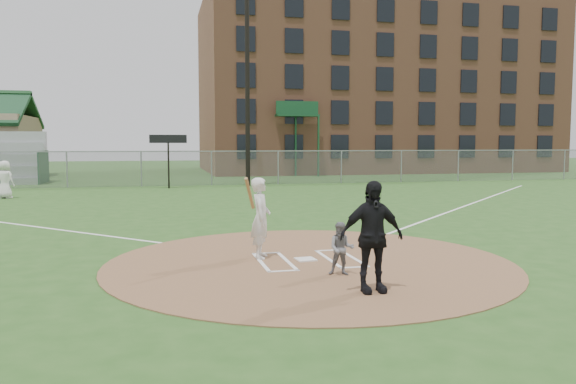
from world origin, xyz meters
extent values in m
plane|color=#274F1B|center=(0.00, 0.00, 0.00)|extent=(140.00, 140.00, 0.00)
cylinder|color=#875F3F|center=(0.00, 0.00, 0.01)|extent=(8.40, 8.40, 0.02)
cube|color=white|center=(-0.04, 0.17, 0.03)|extent=(0.43, 0.43, 0.03)
cube|color=white|center=(9.00, 9.00, 0.01)|extent=(17.04, 17.04, 0.01)
imported|color=slate|center=(0.26, -1.29, 0.52)|extent=(0.58, 0.51, 0.99)
imported|color=black|center=(0.37, -2.52, 0.94)|extent=(1.09, 0.46, 1.85)
imported|color=white|center=(-9.74, 16.11, 0.85)|extent=(0.98, 0.85, 1.69)
cube|color=white|center=(-1.00, 0.15, 0.03)|extent=(0.08, 1.80, 0.01)
cube|color=white|center=(-0.45, 0.15, 0.03)|extent=(0.08, 1.80, 0.01)
cube|color=white|center=(-0.72, 1.05, 0.03)|extent=(0.62, 0.08, 0.01)
cube|color=white|center=(-0.72, -0.75, 0.03)|extent=(0.62, 0.08, 0.01)
cube|color=white|center=(1.00, 0.15, 0.03)|extent=(0.08, 1.80, 0.01)
cube|color=white|center=(0.45, 0.15, 0.03)|extent=(0.08, 1.80, 0.01)
cube|color=white|center=(0.72, 1.05, 0.03)|extent=(0.62, 0.08, 0.01)
cube|color=white|center=(0.72, -0.75, 0.03)|extent=(0.62, 0.08, 0.01)
imported|color=silver|center=(-0.92, 0.59, 0.88)|extent=(0.57, 0.72, 1.72)
cylinder|color=olive|center=(-1.22, 0.19, 1.45)|extent=(0.31, 0.58, 0.70)
cube|color=slate|center=(0.00, 22.00, 1.00)|extent=(56.00, 0.03, 2.00)
cube|color=gray|center=(0.00, 22.00, 2.00)|extent=(56.00, 0.06, 0.06)
cube|color=gray|center=(0.00, 22.00, 1.00)|extent=(56.08, 0.08, 2.00)
cube|color=#194728|center=(-10.00, 26.20, 1.00)|extent=(0.08, 3.20, 2.00)
cube|color=#9C5E43|center=(16.00, 38.00, 7.50)|extent=(30.00, 16.00, 15.00)
cube|color=black|center=(15.90, 29.94, 7.40)|extent=(26.60, 0.10, 12.20)
cube|color=#194728|center=(7.00, 29.34, 4.50)|extent=(3.20, 1.00, 0.15)
cube|color=#194728|center=(7.00, 29.84, 2.25)|extent=(0.12, 0.12, 4.50)
cube|color=#194728|center=(8.50, 28.89, 2.25)|extent=(0.12, 0.12, 4.50)
cube|color=#194728|center=(7.00, 29.34, 5.05)|extent=(3.20, 0.08, 1.00)
cylinder|color=black|center=(2.00, 21.00, 6.00)|extent=(0.26, 0.26, 12.00)
cylinder|color=black|center=(-2.50, 20.20, 1.30)|extent=(0.10, 0.10, 2.60)
cube|color=black|center=(-2.50, 20.20, 2.70)|extent=(2.00, 0.10, 0.45)
camera|label=1|loc=(-3.02, -11.09, 2.48)|focal=35.00mm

